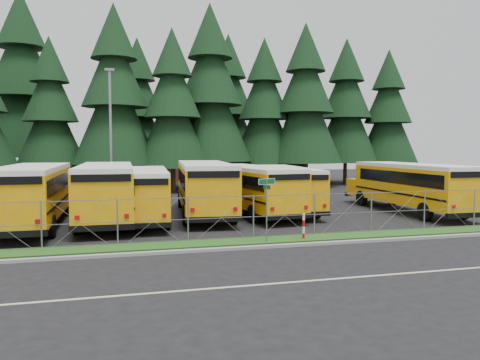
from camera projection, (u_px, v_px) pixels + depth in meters
name	position (u px, v px, depth m)	size (l,w,h in m)	color
ground	(267.00, 233.00, 22.57)	(120.00, 120.00, 0.00)	black
curb	(290.00, 245.00, 19.58)	(50.00, 0.25, 0.12)	gray
grass_verge	(279.00, 240.00, 20.93)	(50.00, 1.40, 0.06)	#174112
road_lane_line	(346.00, 278.00, 14.86)	(50.00, 0.12, 0.01)	beige
chainlink_fence	(274.00, 216.00, 21.54)	(44.00, 0.10, 2.00)	gray
brick_building	(217.00, 156.00, 62.47)	(22.00, 10.00, 6.00)	brown
bus_1	(34.00, 196.00, 24.39)	(2.89, 12.23, 3.21)	orange
bus_2	(107.00, 193.00, 25.99)	(2.89, 12.24, 3.21)	orange
bus_3	(144.00, 195.00, 26.47)	(2.65, 11.21, 2.94)	orange
bus_4	(204.00, 189.00, 28.50)	(2.91, 12.34, 3.24)	orange
bus_5	(250.00, 190.00, 28.99)	(2.70, 11.43, 3.00)	orange
bus_6	(284.00, 189.00, 30.27)	(2.59, 10.99, 2.88)	orange
bus_east	(409.00, 188.00, 29.81)	(2.81, 11.90, 3.12)	orange
street_sign	(267.00, 196.00, 20.23)	(0.82, 0.54, 2.81)	gray
striped_bollard	(304.00, 227.00, 20.97)	(0.11, 0.11, 1.20)	#B20C0C
light_standard	(111.00, 130.00, 35.83)	(0.70, 0.35, 10.14)	gray
conifer_2	(51.00, 114.00, 43.93)	(6.58, 6.58, 14.54)	black
conifer_3	(115.00, 98.00, 43.56)	(7.91, 7.91, 17.49)	black
conifer_4	(173.00, 110.00, 44.08)	(6.95, 6.95, 15.36)	black
conifer_5	(210.00, 96.00, 47.37)	(8.43, 8.43, 18.64)	black
conifer_6	(264.00, 112.00, 50.08)	(7.15, 7.15, 15.80)	black
conifer_7	(305.00, 105.00, 49.16)	(7.76, 7.76, 17.16)	black
conifer_8	(346.00, 111.00, 53.46)	(7.48, 7.48, 16.54)	black
conifer_9	(388.00, 117.00, 54.18)	(6.98, 6.98, 15.43)	black
conifer_10	(23.00, 88.00, 50.50)	(9.54, 9.54, 21.11)	black
conifer_11	(138.00, 111.00, 54.60)	(7.64, 7.64, 16.90)	black
conifer_12	(228.00, 109.00, 55.63)	(7.94, 7.94, 17.55)	black
conifer_13	(305.00, 119.00, 59.28)	(7.03, 7.03, 15.56)	black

